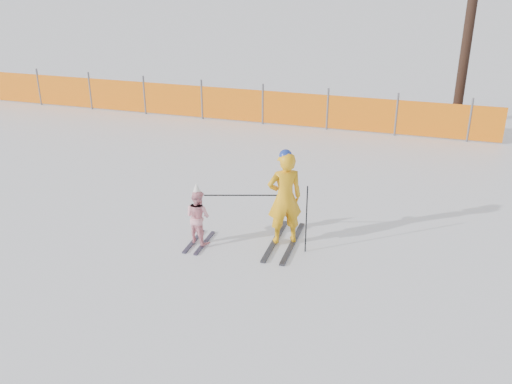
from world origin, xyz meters
TOP-DOWN VIEW (x-y plane):
  - ground at (0.00, 0.00)m, footprint 120.00×120.00m
  - adult at (0.52, 0.58)m, footprint 0.76×1.65m
  - child at (-1.00, 0.12)m, footprint 0.61×0.92m
  - ski_poles at (0.35, 0.36)m, footprint 1.86×0.40m
  - safety_fence at (-3.57, 7.86)m, footprint 16.96×0.06m
  - tree_trunks at (4.64, 10.49)m, footprint 2.53×2.43m

SIDE VIEW (x-z plane):
  - ground at x=0.00m, z-range 0.00..0.00m
  - child at x=-1.00m, z-range -0.05..1.16m
  - safety_fence at x=-3.57m, z-range -0.07..1.18m
  - ski_poles at x=0.35m, z-range 0.17..1.45m
  - adult at x=0.52m, z-range 0.00..1.83m
  - tree_trunks at x=4.64m, z-range -0.06..6.23m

